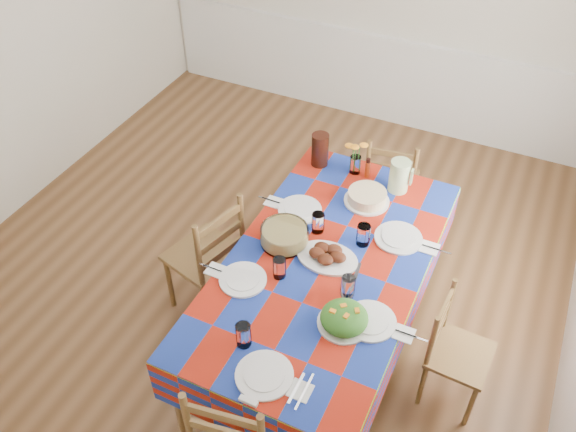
% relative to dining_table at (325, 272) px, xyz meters
% --- Properties ---
extents(room, '(4.58, 5.08, 2.78)m').
position_rel_dining_table_xyz_m(room, '(-0.72, 0.44, 0.61)').
color(room, brown).
rests_on(room, ground).
extents(wainscot, '(4.41, 0.06, 0.92)m').
position_rel_dining_table_xyz_m(wainscot, '(-0.72, 2.92, -0.25)').
color(wainscot, white).
rests_on(wainscot, room).
extents(dining_table, '(1.15, 2.15, 0.83)m').
position_rel_dining_table_xyz_m(dining_table, '(0.00, 0.00, 0.00)').
color(dining_table, brown).
rests_on(dining_table, room).
extents(setting_near_head, '(0.49, 0.33, 0.15)m').
position_rel_dining_table_xyz_m(setting_near_head, '(-0.04, -0.83, 0.13)').
color(setting_near_head, silver).
rests_on(setting_near_head, dining_table).
extents(setting_left_near, '(0.52, 0.31, 0.14)m').
position_rel_dining_table_xyz_m(setting_left_near, '(-0.33, -0.30, 0.12)').
color(setting_left_near, silver).
rests_on(setting_left_near, dining_table).
extents(setting_left_far, '(0.54, 0.32, 0.14)m').
position_rel_dining_table_xyz_m(setting_left_far, '(-0.28, 0.32, 0.13)').
color(setting_left_far, silver).
rests_on(setting_left_far, dining_table).
extents(setting_right_near, '(0.55, 0.32, 0.14)m').
position_rel_dining_table_xyz_m(setting_right_near, '(0.34, -0.27, 0.13)').
color(setting_right_near, silver).
rests_on(setting_right_near, dining_table).
extents(setting_right_far, '(0.57, 0.33, 0.15)m').
position_rel_dining_table_xyz_m(setting_right_far, '(0.27, 0.33, 0.13)').
color(setting_right_far, silver).
rests_on(setting_right_far, dining_table).
extents(meat_platter, '(0.39, 0.28, 0.07)m').
position_rel_dining_table_xyz_m(meat_platter, '(-0.00, 0.03, 0.12)').
color(meat_platter, silver).
rests_on(meat_platter, dining_table).
extents(salad_platter, '(0.30, 0.30, 0.12)m').
position_rel_dining_table_xyz_m(salad_platter, '(0.27, -0.39, 0.14)').
color(salad_platter, silver).
rests_on(salad_platter, dining_table).
extents(pasta_bowl, '(0.30, 0.30, 0.11)m').
position_rel_dining_table_xyz_m(pasta_bowl, '(-0.31, 0.05, 0.15)').
color(pasta_bowl, white).
rests_on(pasta_bowl, dining_table).
extents(cake, '(0.31, 0.31, 0.09)m').
position_rel_dining_table_xyz_m(cake, '(0.03, 0.64, 0.13)').
color(cake, silver).
rests_on(cake, dining_table).
extents(serving_utensils, '(0.15, 0.34, 0.01)m').
position_rel_dining_table_xyz_m(serving_utensils, '(0.19, -0.10, 0.10)').
color(serving_utensils, black).
rests_on(serving_utensils, dining_table).
extents(flower_vase, '(0.16, 0.13, 0.26)m').
position_rel_dining_table_xyz_m(flower_vase, '(-0.16, 0.91, 0.20)').
color(flower_vase, white).
rests_on(flower_vase, dining_table).
extents(hot_sauce, '(0.04, 0.04, 0.16)m').
position_rel_dining_table_xyz_m(hot_sauce, '(-0.06, 0.90, 0.17)').
color(hot_sauce, '#C0390F').
rests_on(hot_sauce, dining_table).
extents(green_pitcher, '(0.14, 0.14, 0.24)m').
position_rel_dining_table_xyz_m(green_pitcher, '(0.18, 0.86, 0.21)').
color(green_pitcher, '#B4D093').
rests_on(green_pitcher, dining_table).
extents(tea_pitcher, '(0.12, 0.12, 0.25)m').
position_rel_dining_table_xyz_m(tea_pitcher, '(-0.43, 0.90, 0.22)').
color(tea_pitcher, black).
rests_on(tea_pitcher, dining_table).
extents(name_card, '(0.10, 0.03, 0.02)m').
position_rel_dining_table_xyz_m(name_card, '(0.02, -1.05, 0.11)').
color(name_card, silver).
rests_on(name_card, dining_table).
extents(chair_far, '(0.46, 0.45, 0.93)m').
position_rel_dining_table_xyz_m(chair_far, '(0.01, 1.36, -0.28)').
color(chair_far, brown).
rests_on(chair_far, room).
extents(chair_left, '(0.54, 0.56, 1.03)m').
position_rel_dining_table_xyz_m(chair_left, '(-0.86, -0.01, -0.23)').
color(chair_left, brown).
rests_on(chair_left, room).
extents(chair_right, '(0.38, 0.40, 0.86)m').
position_rel_dining_table_xyz_m(chair_right, '(0.86, 0.00, -0.32)').
color(chair_right, brown).
rests_on(chair_right, room).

